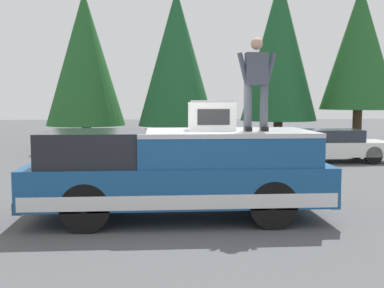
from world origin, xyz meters
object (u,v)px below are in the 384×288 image
at_px(pickup_truck, 178,172).
at_px(person_on_truck_bed, 256,82).
at_px(parked_car_white, 330,146).
at_px(parked_car_maroon, 165,149).
at_px(compressor_unit, 212,116).

height_order(pickup_truck, person_on_truck_bed, person_on_truck_bed).
height_order(parked_car_white, parked_car_maroon, same).
xyz_separation_m(compressor_unit, person_on_truck_bed, (-0.26, -0.79, 0.62)).
xyz_separation_m(pickup_truck, parked_car_maroon, (7.01, 0.13, -0.29)).
xyz_separation_m(person_on_truck_bed, parked_car_maroon, (7.21, 1.54, -1.97)).
bearing_deg(parked_car_maroon, pickup_truck, -178.96).
height_order(person_on_truck_bed, parked_car_white, person_on_truck_bed).
bearing_deg(parked_car_maroon, parked_car_white, -83.36).
distance_m(person_on_truck_bed, parked_car_white, 9.25).
bearing_deg(person_on_truck_bed, parked_car_white, -29.00).
relative_size(pickup_truck, parked_car_maroon, 1.35).
bearing_deg(compressor_unit, parked_car_maroon, 6.21).
bearing_deg(parked_car_maroon, person_on_truck_bed, -167.93).
xyz_separation_m(parked_car_white, parked_car_maroon, (-0.69, 5.92, 0.00)).
relative_size(pickup_truck, parked_car_white, 1.35).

